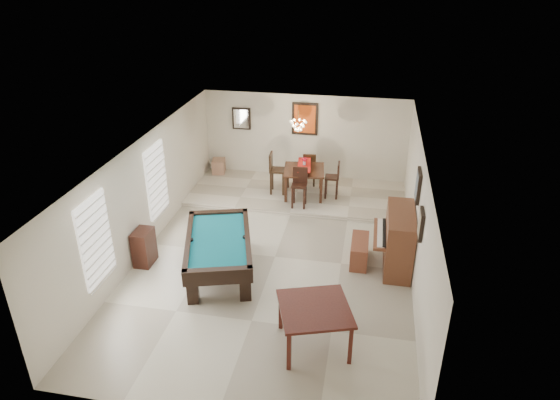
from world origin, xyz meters
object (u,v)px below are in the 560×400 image
(square_table, at_px, (314,326))
(dining_chair_north, at_px, (309,168))
(piano_bench, at_px, (359,251))
(apothecary_chest, at_px, (144,247))
(corner_bench, at_px, (219,166))
(chandelier, at_px, (298,122))
(flower_vase, at_px, (304,161))
(dining_chair_south, at_px, (299,188))
(dining_chair_west, at_px, (278,173))
(upright_piano, at_px, (392,239))
(dining_chair_east, at_px, (332,180))
(dining_table, at_px, (304,180))
(pool_table, at_px, (219,256))

(square_table, xyz_separation_m, dining_chair_north, (-0.97, 6.51, 0.21))
(piano_bench, bearing_deg, apothecary_chest, -168.39)
(apothecary_chest, distance_m, corner_bench, 4.98)
(square_table, xyz_separation_m, corner_bench, (-3.83, 6.86, -0.08))
(square_table, distance_m, piano_bench, 2.92)
(square_table, distance_m, chandelier, 6.25)
(dining_chair_north, xyz_separation_m, chandelier, (-0.25, -0.65, 1.58))
(flower_vase, bearing_deg, piano_bench, -60.14)
(piano_bench, xyz_separation_m, flower_vase, (-1.68, 2.92, 0.87))
(piano_bench, xyz_separation_m, dining_chair_north, (-1.63, 3.67, 0.35))
(piano_bench, relative_size, dining_chair_south, 0.91)
(dining_chair_west, bearing_deg, chandelier, -87.46)
(flower_vase, bearing_deg, upright_piano, -51.37)
(piano_bench, xyz_separation_m, corner_bench, (-4.48, 4.02, 0.06))
(square_table, distance_m, upright_piano, 3.13)
(piano_bench, bearing_deg, corner_bench, 138.11)
(square_table, bearing_deg, chandelier, 101.76)
(dining_chair_east, bearing_deg, square_table, 0.81)
(dining_table, bearing_deg, corner_bench, 158.59)
(upright_piano, distance_m, apothecary_chest, 5.41)
(apothecary_chest, distance_m, dining_chair_north, 5.53)
(pool_table, bearing_deg, dining_chair_west, 66.08)
(piano_bench, height_order, flower_vase, flower_vase)
(flower_vase, bearing_deg, pool_table, -107.78)
(dining_chair_south, relative_size, dining_chair_east, 1.04)
(dining_table, distance_m, dining_chair_east, 0.77)
(piano_bench, xyz_separation_m, dining_table, (-1.68, 2.92, 0.30))
(flower_vase, relative_size, dining_chair_south, 0.21)
(upright_piano, xyz_separation_m, apothecary_chest, (-5.32, -0.94, -0.24))
(upright_piano, xyz_separation_m, dining_chair_north, (-2.30, 3.68, -0.03))
(square_table, relative_size, upright_piano, 0.76)
(piano_bench, distance_m, corner_bench, 6.02)
(piano_bench, bearing_deg, chandelier, 121.82)
(apothecary_chest, distance_m, dining_chair_south, 4.34)
(upright_piano, xyz_separation_m, flower_vase, (-2.34, 2.93, 0.48))
(pool_table, bearing_deg, piano_bench, 2.10)
(dining_chair_south, height_order, corner_bench, dining_chair_south)
(apothecary_chest, bearing_deg, dining_chair_north, 56.81)
(dining_chair_south, bearing_deg, dining_table, 86.59)
(upright_piano, relative_size, piano_bench, 1.63)
(pool_table, relative_size, flower_vase, 11.12)
(square_table, height_order, upright_piano, upright_piano)
(square_table, distance_m, apothecary_chest, 4.42)
(dining_chair_west, bearing_deg, upright_piano, -138.03)
(pool_table, height_order, piano_bench, pool_table)
(chandelier, bearing_deg, dining_chair_north, 69.06)
(dining_chair_north, relative_size, dining_chair_west, 0.85)
(upright_piano, distance_m, dining_chair_west, 4.29)
(dining_table, height_order, dining_chair_north, dining_chair_north)
(dining_chair_west, distance_m, corner_bench, 2.35)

